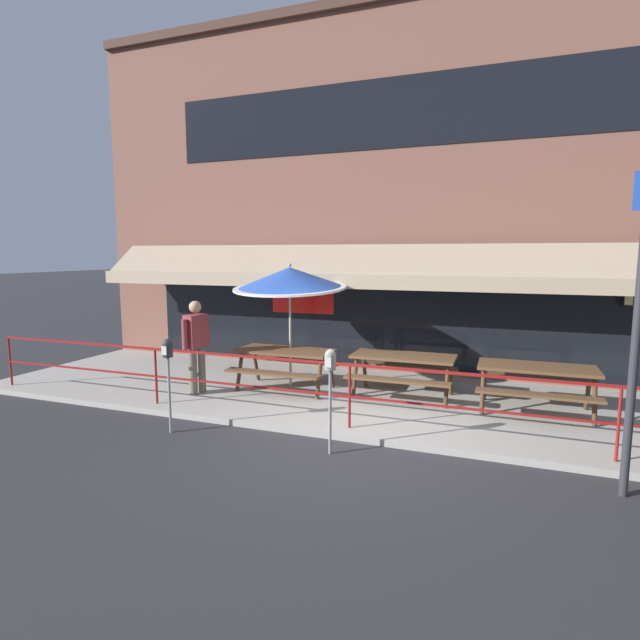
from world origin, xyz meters
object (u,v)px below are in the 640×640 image
(picnic_table_left, at_px, (285,358))
(patio_umbrella_left, at_px, (290,279))
(parking_meter_near, at_px, (168,357))
(parking_meter_far, at_px, (330,370))
(picnic_table_centre, at_px, (403,364))
(pedestrian_walking, at_px, (196,342))
(picnic_table_right, at_px, (536,376))

(picnic_table_left, distance_m, patio_umbrella_left, 1.49)
(parking_meter_near, bearing_deg, patio_umbrella_left, 74.08)
(parking_meter_near, height_order, parking_meter_far, same)
(picnic_table_centre, xyz_separation_m, parking_meter_near, (-2.95, -2.74, 0.44))
(pedestrian_walking, bearing_deg, parking_meter_far, -26.60)
(picnic_table_right, bearing_deg, pedestrian_walking, -170.50)
(picnic_table_left, distance_m, parking_meter_near, 2.62)
(parking_meter_near, xyz_separation_m, parking_meter_far, (2.49, 0.08, 0.00))
(picnic_table_left, height_order, pedestrian_walking, pedestrian_walking)
(picnic_table_left, xyz_separation_m, patio_umbrella_left, (-0.00, 0.23, 1.47))
(patio_umbrella_left, bearing_deg, pedestrian_walking, -143.28)
(parking_meter_near, bearing_deg, parking_meter_far, 1.85)
(patio_umbrella_left, height_order, parking_meter_near, patio_umbrella_left)
(pedestrian_walking, height_order, parking_meter_near, pedestrian_walking)
(picnic_table_right, xyz_separation_m, pedestrian_walking, (-5.76, -0.96, 0.35))
(picnic_table_right, relative_size, parking_meter_far, 1.27)
(parking_meter_far, bearing_deg, patio_umbrella_left, 123.41)
(parking_meter_near, bearing_deg, picnic_table_left, 72.65)
(picnic_table_left, bearing_deg, parking_meter_near, -107.35)
(picnic_table_left, relative_size, picnic_table_right, 1.00)
(patio_umbrella_left, height_order, pedestrian_walking, patio_umbrella_left)
(patio_umbrella_left, distance_m, parking_meter_far, 3.30)
(parking_meter_far, bearing_deg, picnic_table_left, 125.93)
(picnic_table_right, relative_size, parking_meter_near, 1.27)
(picnic_table_centre, height_order, parking_meter_near, parking_meter_near)
(pedestrian_walking, bearing_deg, patio_umbrella_left, 36.72)
(picnic_table_left, distance_m, picnic_table_right, 4.36)
(pedestrian_walking, bearing_deg, picnic_table_left, 30.07)
(picnic_table_left, relative_size, patio_umbrella_left, 0.76)
(pedestrian_walking, distance_m, parking_meter_near, 1.77)
(picnic_table_left, height_order, patio_umbrella_left, patio_umbrella_left)
(picnic_table_right, bearing_deg, picnic_table_left, -178.01)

